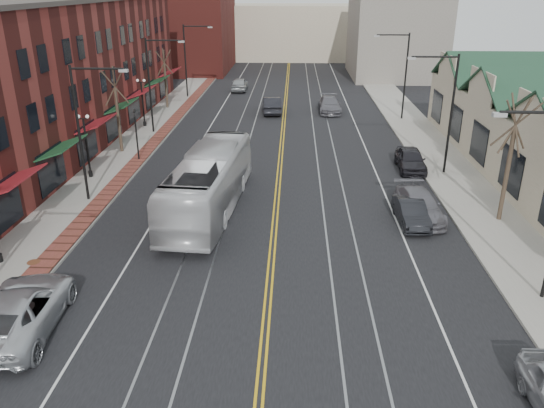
# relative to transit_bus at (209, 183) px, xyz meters

# --- Properties ---
(ground) EXTENTS (160.00, 160.00, 0.00)m
(ground) POSITION_rel_transit_bus_xyz_m (3.86, -14.86, -1.74)
(ground) COLOR black
(ground) RESTS_ON ground
(sidewalk_left) EXTENTS (4.00, 120.00, 0.15)m
(sidewalk_left) POSITION_rel_transit_bus_xyz_m (-8.14, 5.14, -1.66)
(sidewalk_left) COLOR gray
(sidewalk_left) RESTS_ON ground
(sidewalk_right) EXTENTS (4.00, 120.00, 0.15)m
(sidewalk_right) POSITION_rel_transit_bus_xyz_m (15.86, 5.14, -1.66)
(sidewalk_right) COLOR gray
(sidewalk_right) RESTS_ON ground
(building_left) EXTENTS (10.00, 50.00, 11.00)m
(building_left) POSITION_rel_transit_bus_xyz_m (-15.14, 12.14, 3.76)
(building_left) COLOR maroon
(building_left) RESTS_ON ground
(backdrop_left) EXTENTS (14.00, 18.00, 14.00)m
(backdrop_left) POSITION_rel_transit_bus_xyz_m (-12.14, 55.14, 5.26)
(backdrop_left) COLOR maroon
(backdrop_left) RESTS_ON ground
(backdrop_mid) EXTENTS (22.00, 14.00, 9.00)m
(backdrop_mid) POSITION_rel_transit_bus_xyz_m (3.86, 70.14, 2.76)
(backdrop_mid) COLOR #B6A98C
(backdrop_mid) RESTS_ON ground
(backdrop_right) EXTENTS (12.00, 16.00, 11.00)m
(backdrop_right) POSITION_rel_transit_bus_xyz_m (18.86, 50.14, 3.76)
(backdrop_right) COLOR slate
(backdrop_right) RESTS_ON ground
(streetlight_l_1) EXTENTS (3.33, 0.25, 8.00)m
(streetlight_l_1) POSITION_rel_transit_bus_xyz_m (-7.19, 1.14, 3.29)
(streetlight_l_1) COLOR black
(streetlight_l_1) RESTS_ON sidewalk_left
(streetlight_l_2) EXTENTS (3.33, 0.25, 8.00)m
(streetlight_l_2) POSITION_rel_transit_bus_xyz_m (-7.19, 17.14, 3.29)
(streetlight_l_2) COLOR black
(streetlight_l_2) RESTS_ON sidewalk_left
(streetlight_l_3) EXTENTS (3.33, 0.25, 8.00)m
(streetlight_l_3) POSITION_rel_transit_bus_xyz_m (-7.19, 33.14, 3.29)
(streetlight_l_3) COLOR black
(streetlight_l_3) RESTS_ON sidewalk_left
(streetlight_r_1) EXTENTS (3.33, 0.25, 8.00)m
(streetlight_r_1) POSITION_rel_transit_bus_xyz_m (14.90, 7.14, 3.29)
(streetlight_r_1) COLOR black
(streetlight_r_1) RESTS_ON sidewalk_right
(streetlight_r_2) EXTENTS (3.33, 0.25, 8.00)m
(streetlight_r_2) POSITION_rel_transit_bus_xyz_m (14.90, 23.14, 3.29)
(streetlight_r_2) COLOR black
(streetlight_r_2) RESTS_ON sidewalk_right
(lamppost_l_2) EXTENTS (0.84, 0.28, 4.27)m
(lamppost_l_2) POSITION_rel_transit_bus_xyz_m (-8.94, 5.14, 0.46)
(lamppost_l_2) COLOR black
(lamppost_l_2) RESTS_ON sidewalk_left
(lamppost_l_3) EXTENTS (0.84, 0.28, 4.27)m
(lamppost_l_3) POSITION_rel_transit_bus_xyz_m (-8.94, 19.14, 0.46)
(lamppost_l_3) COLOR black
(lamppost_l_3) RESTS_ON sidewalk_left
(tree_left_near) EXTENTS (1.78, 1.37, 6.48)m
(tree_left_near) POSITION_rel_transit_bus_xyz_m (-8.64, 11.14, 1.77)
(tree_left_near) COLOR #382B21
(tree_left_near) RESTS_ON sidewalk_left
(tree_left_far) EXTENTS (1.66, 1.28, 6.02)m
(tree_left_far) POSITION_rel_transit_bus_xyz_m (-8.64, 27.14, 1.54)
(tree_left_far) COLOR #382B21
(tree_left_far) RESTS_ON sidewalk_left
(tree_right_mid) EXTENTS (1.90, 1.46, 6.93)m
(tree_right_mid) POSITION_rel_transit_bus_xyz_m (16.36, -0.86, 2.01)
(tree_right_mid) COLOR #382B21
(tree_right_mid) RESTS_ON sidewalk_right
(manhole_far) EXTENTS (0.60, 0.60, 0.02)m
(manhole_far) POSITION_rel_transit_bus_xyz_m (-7.34, -6.86, -1.58)
(manhole_far) COLOR #592D19
(manhole_far) RESTS_ON sidewalk_left
(traffic_signal) EXTENTS (0.18, 0.15, 3.80)m
(traffic_signal) POSITION_rel_transit_bus_xyz_m (-6.74, 9.14, 0.61)
(traffic_signal) COLOR black
(traffic_signal) RESTS_ON sidewalk_left
(transit_bus) EXTENTS (3.90, 12.67, 3.48)m
(transit_bus) POSITION_rel_transit_bus_xyz_m (0.00, 0.00, 0.00)
(transit_bus) COLOR silver
(transit_bus) RESTS_ON ground
(parked_suv) EXTENTS (3.25, 6.28, 1.69)m
(parked_suv) POSITION_rel_transit_bus_xyz_m (-5.44, -11.80, -0.89)
(parked_suv) COLOR silver
(parked_suv) RESTS_ON ground
(parked_car_b) EXTENTS (1.54, 4.06, 1.32)m
(parked_car_b) POSITION_rel_transit_bus_xyz_m (11.36, -1.36, -1.08)
(parked_car_b) COLOR black
(parked_car_b) RESTS_ON ground
(parked_car_c) EXTENTS (2.41, 5.24, 1.48)m
(parked_car_c) POSITION_rel_transit_bus_xyz_m (11.96, -0.46, -1.00)
(parked_car_c) COLOR slate
(parked_car_c) RESTS_ON ground
(parked_car_d) EXTENTS (1.96, 4.59, 1.55)m
(parked_car_d) POSITION_rel_transit_bus_xyz_m (13.16, 7.92, -0.96)
(parked_car_d) COLOR black
(parked_car_d) RESTS_ON ground
(distant_car_left) EXTENTS (2.18, 5.15, 1.65)m
(distant_car_left) POSITION_rel_transit_bus_xyz_m (2.54, 25.57, -0.91)
(distant_car_left) COLOR black
(distant_car_left) RESTS_ON ground
(distant_car_right) EXTENTS (2.22, 5.38, 1.56)m
(distant_car_right) POSITION_rel_transit_bus_xyz_m (8.49, 26.24, -0.96)
(distant_car_right) COLOR slate
(distant_car_right) RESTS_ON ground
(distant_car_far) EXTENTS (1.93, 4.79, 1.63)m
(distant_car_far) POSITION_rel_transit_bus_xyz_m (-1.97, 37.69, -0.92)
(distant_car_far) COLOR #9B9EA1
(distant_car_far) RESTS_ON ground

